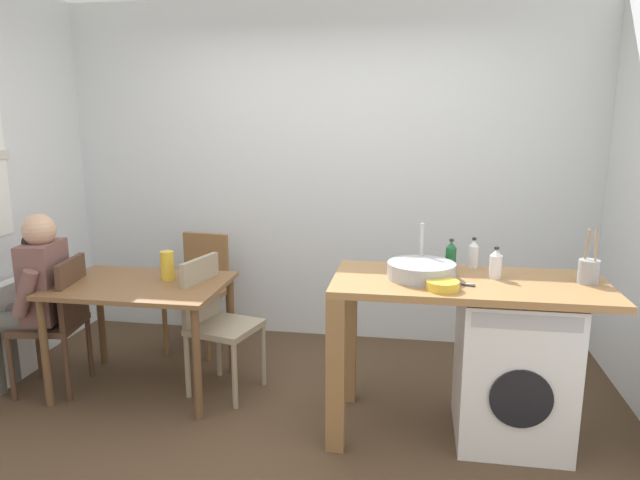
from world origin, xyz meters
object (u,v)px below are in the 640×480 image
object	(u,v)px
dining_table	(141,297)
utensil_crock	(589,271)
chair_spare_by_wall	(201,285)
washing_machine	(512,366)
bottle_tall_green	(451,256)
chair_opposite	(215,317)
mixing_bowl	(443,285)
chair_person_seat	(59,317)
seated_person	(32,293)
bottle_squat_brown	(473,254)
bottle_clear_small	(496,264)
vase	(167,266)

from	to	relation	value
dining_table	utensil_crock	size ratio (longest dim) A/B	3.67
chair_spare_by_wall	washing_machine	distance (m)	2.43
washing_machine	bottle_tall_green	xyz separation A→B (m)	(-0.35, 0.20, 0.58)
chair_opposite	mixing_bowl	xyz separation A→B (m)	(1.43, -0.49, 0.44)
chair_person_seat	mixing_bowl	world-z (taller)	mixing_bowl
seated_person	mixing_bowl	size ratio (longest dim) A/B	6.91
chair_opposite	seated_person	world-z (taller)	seated_person
chair_person_seat	chair_opposite	world-z (taller)	same
chair_person_seat	chair_opposite	size ratio (longest dim) A/B	1.00
chair_opposite	bottle_squat_brown	bearing A→B (deg)	104.16
bottle_squat_brown	utensil_crock	xyz separation A→B (m)	(0.59, -0.23, -0.01)
mixing_bowl	bottle_clear_small	bearing A→B (deg)	42.50
chair_spare_by_wall	chair_person_seat	bearing A→B (deg)	60.26
seated_person	chair_opposite	bearing A→B (deg)	-89.90
chair_opposite	bottle_tall_green	world-z (taller)	bottle_tall_green
washing_machine	vase	world-z (taller)	vase
utensil_crock	washing_machine	bearing A→B (deg)	-171.90
bottle_squat_brown	bottle_tall_green	bearing A→B (deg)	-150.08
chair_spare_by_wall	bottle_tall_green	size ratio (longest dim) A/B	4.76
washing_machine	bottle_clear_small	bearing A→B (deg)	146.64
utensil_crock	seated_person	bearing A→B (deg)	179.00
utensil_crock	vase	xyz separation A→B (m)	(-2.54, 0.27, -0.15)
bottle_squat_brown	utensil_crock	world-z (taller)	utensil_crock
chair_spare_by_wall	vase	size ratio (longest dim) A/B	4.61
chair_spare_by_wall	mixing_bowl	bearing A→B (deg)	153.94
washing_machine	utensil_crock	bearing A→B (deg)	8.10
chair_person_seat	chair_spare_by_wall	world-z (taller)	same
washing_machine	vase	xyz separation A→B (m)	(-2.18, 0.32, 0.41)
bottle_clear_small	vase	bearing A→B (deg)	173.13
bottle_clear_small	utensil_crock	bearing A→B (deg)	-2.85
seated_person	utensil_crock	size ratio (longest dim) A/B	4.01
dining_table	chair_spare_by_wall	distance (m)	0.79
dining_table	seated_person	bearing A→B (deg)	-170.90
chair_spare_by_wall	utensil_crock	world-z (taller)	utensil_crock
chair_person_seat	chair_spare_by_wall	size ratio (longest dim) A/B	1.00
bottle_tall_green	chair_person_seat	bearing A→B (deg)	-178.47
vase	bottle_tall_green	bearing A→B (deg)	-3.82
chair_opposite	utensil_crock	bearing A→B (deg)	98.37
chair_opposite	bottle_tall_green	distance (m)	1.58
mixing_bowl	utensil_crock	world-z (taller)	utensil_crock
chair_opposite	vase	xyz separation A→B (m)	(-0.33, 0.03, 0.33)
bottle_tall_green	utensil_crock	size ratio (longest dim) A/B	0.63
dining_table	bottle_clear_small	xyz separation A→B (m)	(2.21, -0.15, 0.36)
dining_table	chair_spare_by_wall	world-z (taller)	chair_spare_by_wall
chair_opposite	chair_person_seat	bearing A→B (deg)	-66.67
chair_opposite	washing_machine	bearing A→B (deg)	95.56
chair_opposite	bottle_squat_brown	xyz separation A→B (m)	(1.63, -0.01, 0.50)
chair_spare_by_wall	vase	xyz separation A→B (m)	(0.04, -0.67, 0.33)
seated_person	vase	bearing A→B (deg)	-84.65
dining_table	seated_person	size ratio (longest dim) A/B	0.92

